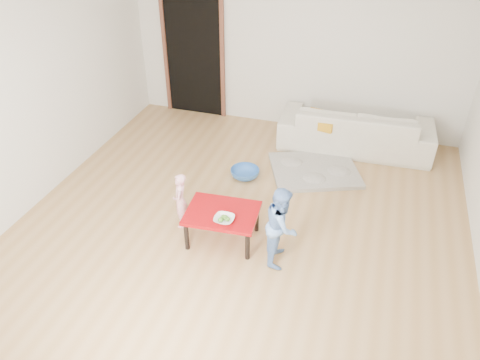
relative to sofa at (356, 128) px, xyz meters
The scene contains 13 objects.
floor 2.31m from the sofa, 116.48° to the right, with size 5.00×5.00×0.01m, color #A97D48.
back_wall 1.49m from the sofa, 156.22° to the left, with size 5.00×0.02×2.60m, color silver.
left_wall 4.19m from the sofa, 149.79° to the right, with size 0.02×5.00×2.60m, color silver.
doorway 2.75m from the sofa, behind, with size 1.02×0.08×2.11m, color brown, non-canonical shape.
sofa is the anchor object (origin of this frame).
cushion 0.55m from the sofa, 154.85° to the right, with size 0.47×0.42×0.12m, color orange.
red_table 2.75m from the sofa, 114.57° to the right, with size 0.76×0.57×0.38m, color #97080C, non-canonical shape.
bowl 2.85m from the sofa, 112.00° to the right, with size 0.21×0.21×0.05m, color white.
broccoli 2.85m from the sofa, 112.00° to the right, with size 0.12×0.12×0.06m, color #2D5919, non-canonical shape.
child_pink 2.92m from the sofa, 124.94° to the right, with size 0.24×0.16×0.67m, color pink.
child_blue 2.64m from the sofa, 100.33° to the right, with size 0.43×0.33×0.88m, color #5D85D7.
basin 1.80m from the sofa, 135.68° to the right, with size 0.38×0.38×0.12m, color #2E63B0.
blanket 0.98m from the sofa, 116.49° to the right, with size 1.12×0.93×0.06m, color #B2AA9D, non-canonical shape.
Camera 1 is at (1.24, -4.12, 3.42)m, focal length 35.00 mm.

